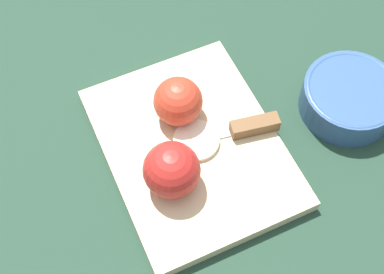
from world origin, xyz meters
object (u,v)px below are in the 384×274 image
object	(u,v)px
apple_half_right	(171,170)
bowl	(349,97)
knife	(250,127)
apple_half_left	(178,101)

from	to	relation	value
apple_half_right	bowl	size ratio (longest dim) A/B	0.54
knife	apple_half_right	bearing A→B (deg)	22.67
knife	bowl	distance (m)	0.16
knife	apple_half_left	bearing A→B (deg)	-29.21
knife	bowl	size ratio (longest dim) A/B	1.11
bowl	apple_half_left	bearing A→B (deg)	-114.81
apple_half_left	bowl	bearing A→B (deg)	-42.81
apple_half_left	apple_half_right	world-z (taller)	apple_half_right
apple_half_right	knife	world-z (taller)	apple_half_right
apple_half_left	apple_half_right	size ratio (longest dim) A/B	0.92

